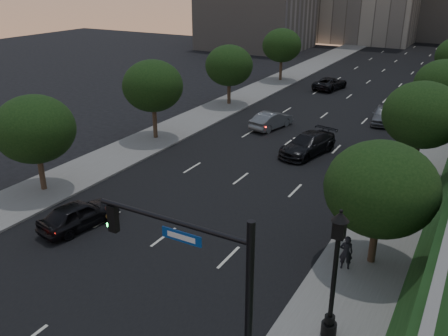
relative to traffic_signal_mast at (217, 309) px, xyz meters
The scene contains 22 objects.
ground 8.94m from the traffic_signal_mast, 161.79° to the left, with size 160.00×160.00×0.00m, color black.
road_surface 33.65m from the traffic_signal_mast, 103.37° to the left, with size 16.00×140.00×0.02m, color black.
sidewalk_right 32.84m from the traffic_signal_mast, 85.59° to the left, with size 4.50×140.00×0.15m, color slate.
sidewalk_left 37.36m from the traffic_signal_mast, 118.93° to the left, with size 4.50×140.00×0.15m, color slate.
office_block_filler 80.08m from the traffic_signal_mast, 114.94° to the left, with size 18.00×16.00×14.00m, color gray.
tree_right_a 10.86m from the traffic_signal_mast, 76.35° to the left, with size 5.20×5.20×6.24m.
tree_right_b 22.71m from the traffic_signal_mast, 83.52° to the left, with size 5.20×5.20×6.74m.
tree_right_c 35.64m from the traffic_signal_mast, 85.88° to the left, with size 5.20×5.20×6.24m.
tree_left_a 19.97m from the traffic_signal_mast, 154.65° to the left, with size 5.00×5.00×6.34m.
tree_left_b 27.36m from the traffic_signal_mast, 131.28° to the left, with size 5.00×5.00×6.71m.
tree_left_c 38.09m from the traffic_signal_mast, 118.27° to the left, with size 5.00×5.00×6.34m.
tree_left_d 50.86m from the traffic_signal_mast, 110.78° to the left, with size 5.00×5.00×6.71m.
traffic_signal_mast is the anchor object (origin of this frame).
street_lamp 5.22m from the traffic_signal_mast, 62.74° to the left, with size 0.64×0.64×5.62m.
sedan_near_left 14.24m from the traffic_signal_mast, 153.53° to the left, with size 1.85×4.60×1.57m, color black.
sedan_mid_left 30.20m from the traffic_signal_mast, 110.70° to the left, with size 1.64×4.69×1.55m, color #5A5E62.
sedan_far_left 47.33m from the traffic_signal_mast, 103.25° to the left, with size 2.46×5.33×1.48m, color black.
sedan_near_right 24.18m from the traffic_signal_mast, 103.08° to the left, with size 2.30×5.65×1.64m, color black.
sedan_far_right 35.02m from the traffic_signal_mast, 93.49° to the left, with size 1.94×4.81×1.64m, color slate.
pedestrian_a 9.79m from the traffic_signal_mast, 80.19° to the left, with size 0.63×0.42×1.73m, color black.
pedestrian_b 15.12m from the traffic_signal_mast, 76.64° to the left, with size 0.85×0.66×1.75m, color black.
pedestrian_c 14.86m from the traffic_signal_mast, 82.53° to the left, with size 1.11×0.46×1.90m, color black.
Camera 1 is at (13.69, -12.66, 13.17)m, focal length 38.00 mm.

